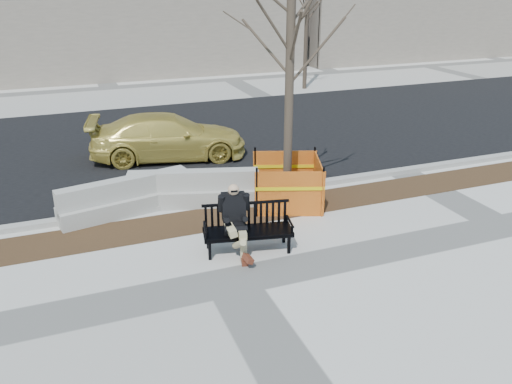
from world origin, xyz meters
TOP-DOWN VIEW (x-y plane):
  - ground at (0.00, 0.00)m, footprint 120.00×120.00m
  - mulch_strip at (0.00, 2.60)m, footprint 40.00×1.20m
  - asphalt_street at (0.00, 8.80)m, footprint 60.00×10.40m
  - curb at (0.00, 3.55)m, footprint 60.00×0.25m
  - bench at (0.67, 0.94)m, footprint 1.86×0.98m
  - seated_man at (0.44, 1.04)m, footprint 0.78×1.09m
  - tree_fence at (2.33, 2.79)m, footprint 2.99×2.99m
  - sedan at (0.45, 7.13)m, footprint 4.77×2.63m
  - jersey_barrier_left at (-1.32, 3.59)m, footprint 3.03×1.19m
  - jersey_barrier_right at (0.27, 3.50)m, footprint 3.06×1.42m
  - far_tree_right at (8.75, 15.06)m, footprint 2.76×2.76m

SIDE VIEW (x-z plane):
  - ground at x=0.00m, z-range 0.00..0.00m
  - bench at x=0.67m, z-range -0.47..0.47m
  - seated_man at x=0.44m, z-range -0.69..0.69m
  - tree_fence at x=2.33m, z-range -2.93..2.93m
  - sedan at x=0.45m, z-range -0.65..0.65m
  - jersey_barrier_left at x=-1.32m, z-range -0.43..0.43m
  - jersey_barrier_right at x=0.27m, z-range -0.43..0.43m
  - far_tree_right at x=8.75m, z-range -2.93..2.93m
  - asphalt_street at x=0.00m, z-range 0.00..0.01m
  - mulch_strip at x=0.00m, z-range -0.01..0.01m
  - curb at x=0.00m, z-range 0.00..0.12m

